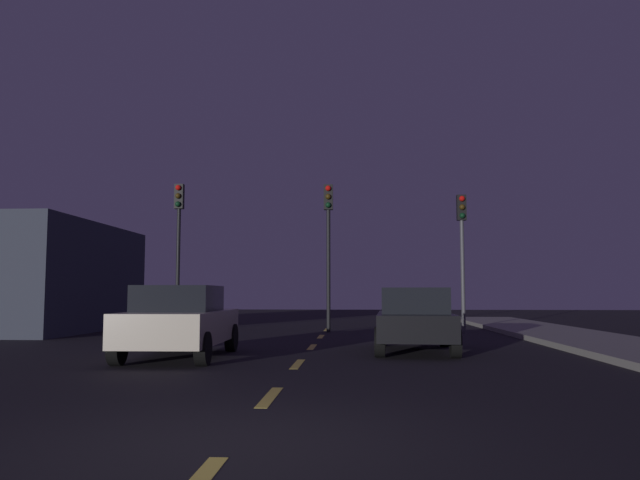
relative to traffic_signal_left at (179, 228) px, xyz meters
The scene contains 12 objects.
ground_plane 11.29m from the traffic_signal_left, 60.32° to the right, with size 80.00×80.00×0.00m, color black.
lane_stripe_second 15.11m from the traffic_signal_left, 68.87° to the right, with size 0.16×1.60×0.01m, color #EACC4C.
lane_stripe_third 11.79m from the traffic_signal_left, 61.84° to the right, with size 0.16×1.60×0.01m, color #EACC4C.
lane_stripe_fourth 8.85m from the traffic_signal_left, 48.96° to the right, with size 0.16×1.60×0.01m, color #EACC4C.
lane_stripe_fifth 6.84m from the traffic_signal_left, 23.25° to the right, with size 0.16×1.60×0.01m, color #EACC4C.
lane_stripe_sixth 6.63m from the traffic_signal_left, 16.15° to the left, with size 0.16×1.60×0.01m, color #EACC4C.
traffic_signal_left is the anchor object (origin of this frame).
traffic_signal_center 5.42m from the traffic_signal_left, ahead, with size 0.32×0.38×5.23m.
traffic_signal_right 10.12m from the traffic_signal_left, ahead, with size 0.32×0.38×4.82m.
car_stopped_ahead 10.98m from the traffic_signal_left, 42.72° to the right, with size 1.99×3.97×1.48m.
car_adjacent_lane 9.74m from the traffic_signal_left, 73.13° to the right, with size 1.93×4.07×1.52m.
storefront_left 5.94m from the traffic_signal_left, behind, with size 5.91×8.48×3.87m, color #333847.
Camera 1 is at (1.14, -5.57, 1.35)m, focal length 34.72 mm.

